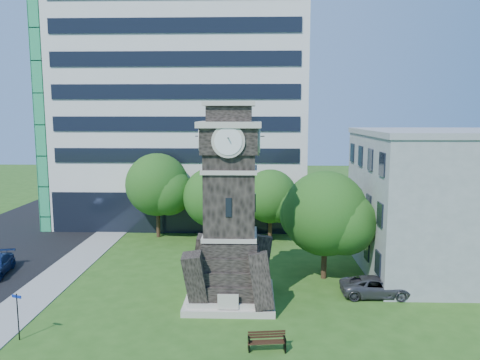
{
  "coord_description": "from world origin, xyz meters",
  "views": [
    {
      "loc": [
        4.48,
        -25.81,
        11.49
      ],
      "look_at": [
        3.44,
        7.35,
        6.82
      ],
      "focal_mm": 35.0,
      "sensor_mm": 36.0,
      "label": 1
    }
  ],
  "objects_px": {
    "car_east_lot": "(376,287)",
    "park_bench": "(267,341)",
    "clock_tower": "(230,217)",
    "street_sign": "(18,311)"
  },
  "relations": [
    {
      "from": "car_east_lot",
      "to": "park_bench",
      "type": "height_order",
      "value": "car_east_lot"
    },
    {
      "from": "car_east_lot",
      "to": "clock_tower",
      "type": "bearing_deg",
      "value": 95.31
    },
    {
      "from": "car_east_lot",
      "to": "street_sign",
      "type": "bearing_deg",
      "value": 107.64
    },
    {
      "from": "clock_tower",
      "to": "park_bench",
      "type": "relative_size",
      "value": 6.56
    },
    {
      "from": "clock_tower",
      "to": "car_east_lot",
      "type": "xyz_separation_m",
      "value": [
        9.25,
        0.93,
        -4.66
      ]
    },
    {
      "from": "clock_tower",
      "to": "park_bench",
      "type": "xyz_separation_m",
      "value": [
        2.11,
        -6.22,
        -4.77
      ]
    },
    {
      "from": "car_east_lot",
      "to": "street_sign",
      "type": "distance_m",
      "value": 20.86
    },
    {
      "from": "car_east_lot",
      "to": "park_bench",
      "type": "relative_size",
      "value": 2.41
    },
    {
      "from": "clock_tower",
      "to": "car_east_lot",
      "type": "bearing_deg",
      "value": 5.75
    },
    {
      "from": "car_east_lot",
      "to": "park_bench",
      "type": "distance_m",
      "value": 10.1
    }
  ]
}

